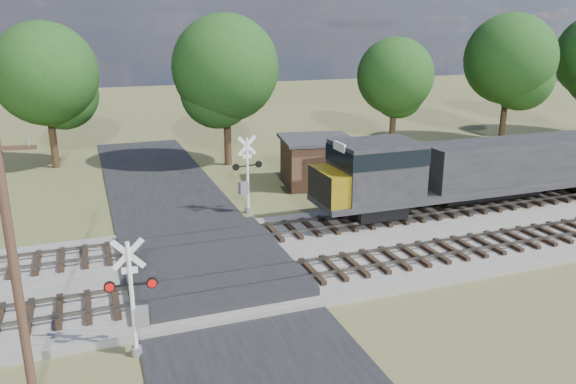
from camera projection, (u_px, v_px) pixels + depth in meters
name	position (u px, v px, depth m)	size (l,w,h in m)	color
ground	(209.00, 275.00, 24.36)	(160.00, 160.00, 0.00)	#4E542D
ballast_bed	(403.00, 238.00, 28.07)	(140.00, 10.00, 0.30)	gray
road	(209.00, 274.00, 24.34)	(7.00, 60.00, 0.08)	black
crossing_panel	(206.00, 263.00, 24.71)	(7.00, 9.00, 0.62)	#262628
track_near	(293.00, 274.00, 23.47)	(140.00, 2.60, 0.33)	black
track_far	(257.00, 234.00, 27.97)	(140.00, 2.60, 0.33)	black
crossing_signal_near	(136.00, 308.00, 17.96)	(1.66, 0.39, 4.11)	silver
crossing_signal_far	(246.00, 182.00, 31.77)	(1.81, 0.45, 4.52)	silver
utility_pole	(14.00, 265.00, 15.14)	(1.92, 0.49, 7.94)	#3E261C
equipment_shed	(317.00, 161.00, 37.74)	(5.39, 5.39, 3.18)	#422E1C
treeline	(235.00, 68.00, 42.88)	(79.99, 11.56, 11.59)	black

